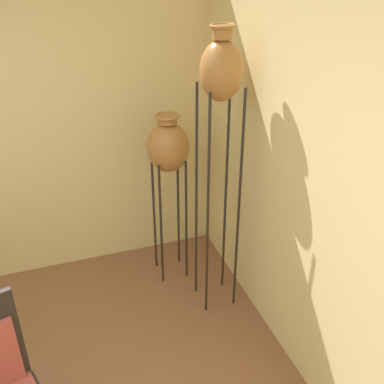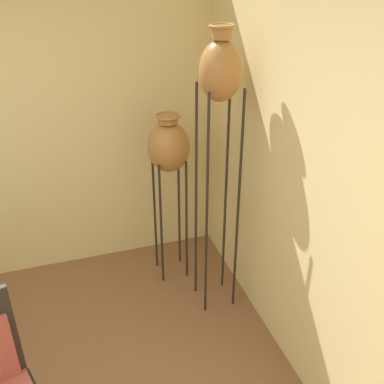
% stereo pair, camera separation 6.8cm
% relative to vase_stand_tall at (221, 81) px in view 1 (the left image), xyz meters
% --- Properties ---
extents(wall_right, '(0.06, 8.07, 2.70)m').
position_rel_vase_stand_tall_xyz_m(wall_right, '(0.30, -1.14, -0.48)').
color(wall_right, beige).
rests_on(wall_right, ground_plane).
extents(vase_stand_tall, '(0.29, 0.29, 2.19)m').
position_rel_vase_stand_tall_xyz_m(vase_stand_tall, '(0.00, 0.00, 0.00)').
color(vase_stand_tall, '#28231E').
rests_on(vase_stand_tall, ground_plane).
extents(vase_stand_medium, '(0.34, 0.34, 1.49)m').
position_rel_vase_stand_tall_xyz_m(vase_stand_medium, '(-0.24, 0.46, -0.63)').
color(vase_stand_medium, '#28231E').
rests_on(vase_stand_medium, ground_plane).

